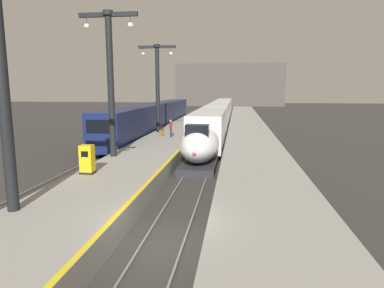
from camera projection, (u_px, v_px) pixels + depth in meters
name	position (u px, v px, depth m)	size (l,w,h in m)	color
ground_plane	(163.00, 245.00, 12.36)	(260.00, 260.00, 0.00)	#33302D
platform_left	(176.00, 136.00, 37.01)	(4.80, 110.00, 1.05)	gray
platform_right	(250.00, 138.00, 35.95)	(4.80, 110.00, 1.05)	gray
platform_left_safety_stripe	(196.00, 132.00, 36.62)	(0.20, 107.80, 0.01)	yellow
rail_main_left	(208.00, 137.00, 39.34)	(0.08, 110.00, 0.12)	slate
rail_main_right	(220.00, 138.00, 39.14)	(0.08, 110.00, 0.12)	slate
rail_secondary_left	(141.00, 136.00, 40.40)	(0.08, 110.00, 0.12)	slate
rail_secondary_right	(153.00, 136.00, 40.20)	(0.08, 110.00, 0.12)	slate
highspeed_train_main	(218.00, 115.00, 47.83)	(2.92, 56.32, 3.60)	silver
regional_train_adjacent	(155.00, 116.00, 44.23)	(2.85, 36.60, 3.80)	#141E4C
station_column_near	(0.00, 61.00, 12.07)	(4.00, 0.68, 9.42)	black
station_column_mid	(110.00, 72.00, 22.50)	(4.00, 0.68, 9.70)	black
station_column_far	(157.00, 80.00, 35.85)	(4.00, 0.68, 9.27)	black
passenger_near_edge	(171.00, 127.00, 32.57)	(0.34, 0.54, 1.69)	#23232D
rolling_suitcase	(161.00, 133.00, 33.28)	(0.40, 0.22, 0.98)	brown
ticket_machine_yellow	(87.00, 160.00, 18.51)	(0.76, 0.62, 1.60)	yellow
terminus_back_wall	(229.00, 85.00, 110.98)	(36.00, 2.00, 14.00)	#4C4742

